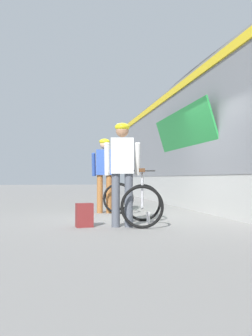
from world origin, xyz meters
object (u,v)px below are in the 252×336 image
object	(u,v)px
train_car	(241,136)
cyclist_far_in_white	(122,165)
bicycle_far_silver	(142,202)
water_bottle_near_the_bikes	(148,217)
bicycle_near_red	(119,195)
backpack_on_platform	(84,215)
cyclist_near_in_blue	(105,168)

from	to	relation	value
train_car	cyclist_far_in_white	size ratio (longest dim) A/B	9.72
bicycle_far_silver	train_car	bearing A→B (deg)	39.17
train_car	water_bottle_near_the_bikes	size ratio (longest dim) A/B	85.68
bicycle_near_red	bicycle_far_silver	xyz separation A→B (m)	(0.02, -2.47, 0.00)
bicycle_near_red	water_bottle_near_the_bikes	size ratio (longest dim) A/B	5.91
backpack_on_platform	water_bottle_near_the_bikes	world-z (taller)	backpack_on_platform
bicycle_near_red	backpack_on_platform	size ratio (longest dim) A/B	2.95
train_car	backpack_on_platform	world-z (taller)	train_car
backpack_on_platform	bicycle_near_red	bearing A→B (deg)	60.71
cyclist_near_in_blue	cyclist_far_in_white	xyz separation A→B (m)	(-0.01, -2.47, 0.00)
cyclist_near_in_blue	bicycle_far_silver	xyz separation A→B (m)	(0.39, -2.25, -0.65)
cyclist_near_in_blue	cyclist_far_in_white	world-z (taller)	same
backpack_on_platform	cyclist_near_in_blue	bearing A→B (deg)	67.05
train_car	cyclist_near_in_blue	xyz separation A→B (m)	(-3.80, -0.53, -0.91)
cyclist_far_in_white	bicycle_near_red	bearing A→B (deg)	81.80
cyclist_far_in_white	water_bottle_near_the_bikes	size ratio (longest dim) A/B	8.81
cyclist_far_in_white	train_car	bearing A→B (deg)	38.22
bicycle_near_red	bicycle_far_silver	distance (m)	2.47
cyclist_near_in_blue	bicycle_near_red	distance (m)	0.78
bicycle_far_silver	backpack_on_platform	size ratio (longest dim) A/B	3.02
train_car	bicycle_near_red	size ratio (longest dim) A/B	14.51
bicycle_near_red	water_bottle_near_the_bikes	xyz separation A→B (m)	(0.19, -2.22, -0.30)
cyclist_near_in_blue	bicycle_near_red	size ratio (longest dim) A/B	1.49
water_bottle_near_the_bikes	cyclist_far_in_white	bearing A→B (deg)	-140.48
cyclist_near_in_blue	bicycle_near_red	bearing A→B (deg)	30.07
backpack_on_platform	train_car	bearing A→B (deg)	25.30
bicycle_near_red	bicycle_far_silver	bearing A→B (deg)	-89.64
train_car	cyclist_near_in_blue	size ratio (longest dim) A/B	9.72
train_car	water_bottle_near_the_bikes	xyz separation A→B (m)	(-3.24, -2.53, -1.87)
cyclist_far_in_white	bicycle_near_red	distance (m)	2.80
cyclist_near_in_blue	bicycle_far_silver	size ratio (longest dim) A/B	1.46
train_car	water_bottle_near_the_bikes	distance (m)	4.51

